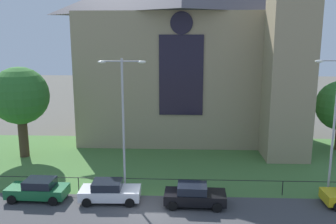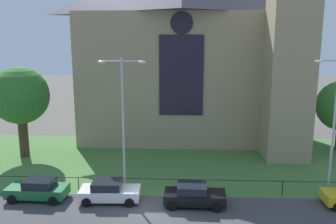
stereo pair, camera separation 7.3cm
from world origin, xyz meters
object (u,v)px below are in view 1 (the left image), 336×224
object	(u,v)px
tree_left_far	(20,96)
parked_car_black	(194,195)
church_building	(189,48)
streetlamp_far	(335,113)
streetlamp_near	(123,112)
parked_car_white	(110,191)
parked_car_green	(38,189)

from	to	relation	value
tree_left_far	parked_car_black	distance (m)	19.73
church_building	streetlamp_far	xyz separation A→B (m)	(10.01, -16.29, -4.06)
streetlamp_near	parked_car_white	world-z (taller)	streetlamp_near
church_building	parked_car_white	size ratio (longest dim) A/B	6.11
parked_car_white	church_building	bearing A→B (deg)	70.32
streetlamp_far	parked_car_green	world-z (taller)	streetlamp_far
streetlamp_near	streetlamp_far	distance (m)	14.82
tree_left_far	parked_car_black	xyz separation A→B (m)	(16.30, -9.82, -5.20)
parked_car_black	parked_car_green	bearing A→B (deg)	179.36
streetlamp_far	parked_car_white	xyz separation A→B (m)	(-15.68, -1.42, -5.47)
streetlamp_near	parked_car_black	size ratio (longest dim) A/B	2.34
streetlamp_far	parked_car_green	xyz separation A→B (m)	(-20.84, -1.31, -5.47)
church_building	streetlamp_near	size ratio (longest dim) A/B	2.61
church_building	streetlamp_far	size ratio (longest dim) A/B	2.59
tree_left_far	parked_car_green	size ratio (longest dim) A/B	2.06
parked_car_green	parked_car_black	world-z (taller)	same
tree_left_far	streetlamp_near	world-z (taller)	streetlamp_near
tree_left_far	parked_car_white	size ratio (longest dim) A/B	2.05
church_building	parked_car_white	world-z (taller)	church_building
tree_left_far	streetlamp_far	size ratio (longest dim) A/B	0.87
parked_car_white	streetlamp_near	bearing A→B (deg)	57.04
streetlamp_near	streetlamp_far	xyz separation A→B (m)	(14.82, 0.00, 0.04)
streetlamp_far	parked_car_black	distance (m)	11.30
parked_car_black	streetlamp_far	bearing A→B (deg)	12.21
parked_car_green	parked_car_white	world-z (taller)	same
parked_car_white	parked_car_green	bearing A→B (deg)	176.78
streetlamp_far	parked_car_white	bearing A→B (deg)	-174.81
streetlamp_far	streetlamp_near	bearing A→B (deg)	-180.00
tree_left_far	parked_car_green	bearing A→B (deg)	-60.98
church_building	parked_car_green	distance (m)	22.76
streetlamp_far	parked_car_black	xyz separation A→B (m)	(-9.73, -1.78, -5.47)
church_building	tree_left_far	world-z (taller)	church_building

